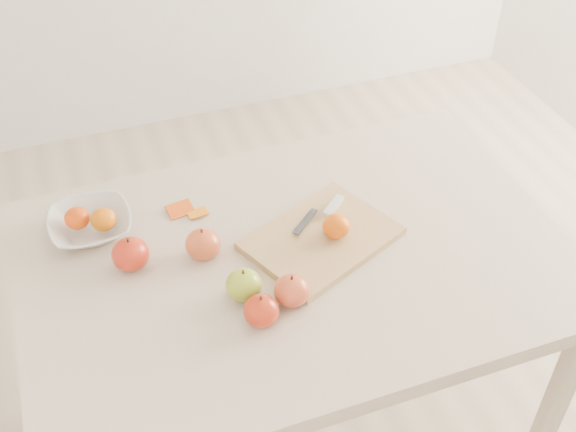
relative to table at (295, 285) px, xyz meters
name	(u,v)px	position (x,y,z in m)	size (l,w,h in m)	color
table	(295,285)	(0.00, 0.00, 0.00)	(1.20, 0.80, 0.75)	beige
cutting_board	(321,238)	(0.07, 0.02, 0.11)	(0.31, 0.23, 0.02)	tan
board_tangerine	(336,226)	(0.10, 0.01, 0.14)	(0.06, 0.06, 0.05)	#CC6007
fruit_bowl	(91,225)	(-0.41, 0.22, 0.12)	(0.18, 0.18, 0.05)	silver
bowl_tangerine_near	(77,218)	(-0.44, 0.23, 0.14)	(0.06, 0.06, 0.05)	#DC3F07
bowl_tangerine_far	(103,219)	(-0.38, 0.21, 0.14)	(0.06, 0.06, 0.05)	#DD6507
orange_peel_a	(180,211)	(-0.20, 0.23, 0.10)	(0.06, 0.04, 0.00)	#CA490E
orange_peel_b	(198,214)	(-0.17, 0.20, 0.10)	(0.04, 0.04, 0.00)	orange
paring_knife	(329,209)	(0.11, 0.09, 0.12)	(0.16, 0.10, 0.01)	silver
apple_green	(244,285)	(-0.14, -0.08, 0.13)	(0.08, 0.08, 0.07)	olive
apple_red_a	(131,254)	(-0.34, 0.09, 0.13)	(0.08, 0.08, 0.07)	#8E0206
apple_red_e	(292,291)	(-0.06, -0.13, 0.13)	(0.07, 0.07, 0.07)	maroon
apple_red_c	(261,311)	(-0.13, -0.16, 0.13)	(0.07, 0.07, 0.06)	maroon
apple_red_b	(203,244)	(-0.19, 0.06, 0.13)	(0.08, 0.08, 0.07)	maroon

